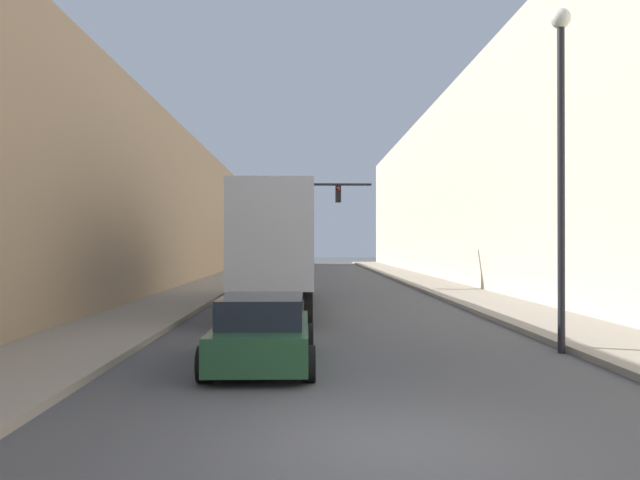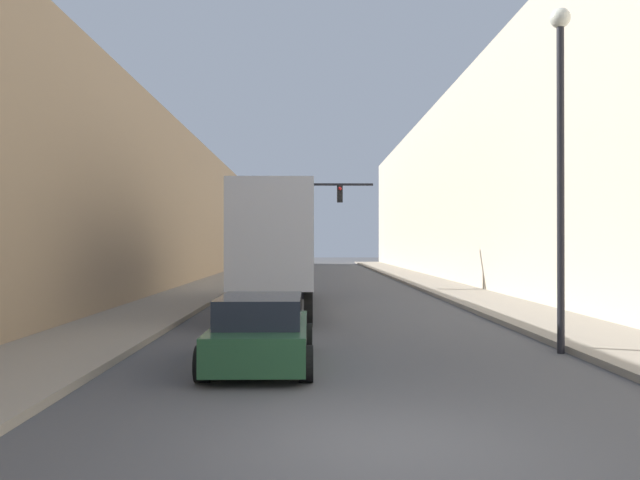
# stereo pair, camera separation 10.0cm
# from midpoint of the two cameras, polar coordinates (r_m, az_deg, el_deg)

# --- Properties ---
(ground_plane) EXTENTS (200.00, 200.00, 0.00)m
(ground_plane) POSITION_cam_midpoint_polar(r_m,az_deg,el_deg) (7.75, 6.21, -18.45)
(ground_plane) COLOR #4C4C4F
(sidewalk_right) EXTENTS (3.02, 80.00, 0.15)m
(sidewalk_right) POSITION_cam_midpoint_polar(r_m,az_deg,el_deg) (38.07, 9.64, -3.84)
(sidewalk_right) COLOR gray
(sidewalk_right) RESTS_ON ground
(sidewalk_left) EXTENTS (3.02, 80.00, 0.15)m
(sidewalk_left) POSITION_cam_midpoint_polar(r_m,az_deg,el_deg) (37.75, -9.45, -3.87)
(sidewalk_left) COLOR gray
(sidewalk_left) RESTS_ON ground
(building_right) EXTENTS (6.00, 80.00, 12.05)m
(building_right) POSITION_cam_midpoint_polar(r_m,az_deg,el_deg) (39.27, 16.13, 4.97)
(building_right) COLOR beige
(building_right) RESTS_ON ground
(building_left) EXTENTS (6.00, 80.00, 8.89)m
(building_left) POSITION_cam_midpoint_polar(r_m,az_deg,el_deg) (38.62, -16.09, 2.71)
(building_left) COLOR tan
(building_left) RESTS_ON ground
(semi_truck) EXTENTS (2.43, 12.52, 4.24)m
(semi_truck) POSITION_cam_midpoint_polar(r_m,az_deg,el_deg) (22.90, -3.92, -0.42)
(semi_truck) COLOR silver
(semi_truck) RESTS_ON ground
(sedan_car) EXTENTS (2.04, 4.32, 1.38)m
(sedan_car) POSITION_cam_midpoint_polar(r_m,az_deg,el_deg) (12.49, -5.50, -8.38)
(sedan_car) COLOR #234C2D
(sedan_car) RESTS_ON ground
(traffic_signal_gantry) EXTENTS (7.24, 0.35, 5.88)m
(traffic_signal_gantry) POSITION_cam_midpoint_polar(r_m,az_deg,el_deg) (33.45, -4.09, 2.85)
(traffic_signal_gantry) COLOR black
(traffic_signal_gantry) RESTS_ON ground
(street_lamp) EXTENTS (0.44, 0.44, 7.59)m
(street_lamp) POSITION_cam_midpoint_polar(r_m,az_deg,el_deg) (14.86, 20.99, 8.94)
(street_lamp) COLOR black
(street_lamp) RESTS_ON ground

